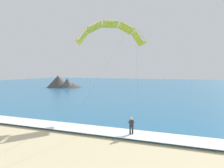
% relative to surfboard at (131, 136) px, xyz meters
% --- Properties ---
extents(sea, '(200.00, 120.00, 0.20)m').
position_rel_surfboard_xyz_m(sea, '(5.02, 59.08, 0.07)').
color(sea, teal).
rests_on(sea, ground).
extents(surf_foam, '(200.00, 2.64, 0.04)m').
position_rel_surfboard_xyz_m(surf_foam, '(5.02, 0.08, 0.19)').
color(surf_foam, white).
rests_on(surf_foam, sea).
extents(surfboard, '(0.94, 1.46, 0.09)m').
position_rel_surfboard_xyz_m(surfboard, '(0.00, 0.00, 0.00)').
color(surfboard, '#E04C38').
rests_on(surfboard, ground).
extents(kitesurfer, '(0.65, 0.65, 1.69)m').
position_rel_surfboard_xyz_m(kitesurfer, '(-0.01, 0.02, 0.91)').
color(kitesurfer, '#232328').
rests_on(kitesurfer, ground).
extents(kite_primary, '(9.95, 11.98, 11.05)m').
position_rel_surfboard_xyz_m(kite_primary, '(-5.84, 9.59, 10.85)').
color(kite_primary, yellow).
extents(headland_left, '(12.11, 8.77, 3.97)m').
position_rel_surfboard_xyz_m(headland_left, '(-34.60, 40.12, 1.55)').
color(headland_left, '#47423D').
rests_on(headland_left, ground).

